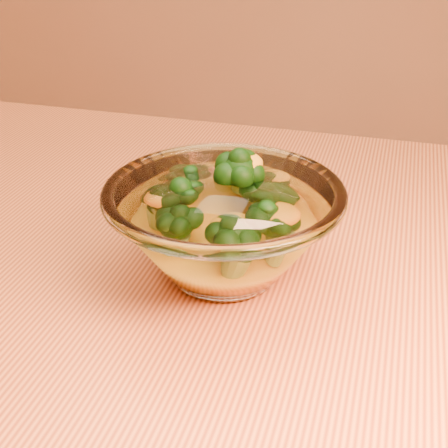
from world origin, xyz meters
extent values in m
cube|color=#CA723C|center=(0.00, 0.00, 0.73)|extent=(1.20, 0.80, 0.04)
cylinder|color=brown|center=(-0.54, 0.34, 0.35)|extent=(0.06, 0.06, 0.71)
ellipsoid|color=white|center=(-0.12, 0.02, 0.76)|extent=(0.09, 0.09, 0.02)
torus|color=white|center=(-0.12, 0.02, 0.83)|extent=(0.21, 0.21, 0.01)
ellipsoid|color=gold|center=(-0.12, 0.02, 0.78)|extent=(0.12, 0.12, 0.03)
camera|label=1|loc=(0.01, -0.43, 1.06)|focal=50.00mm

